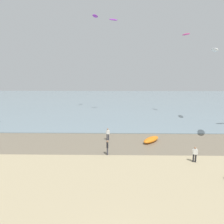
# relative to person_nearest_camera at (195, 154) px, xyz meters

# --- Properties ---
(wet_sand_strip) EXTENTS (120.00, 8.42, 0.01)m
(wet_sand_strip) POSITION_rel_person_nearest_camera_xyz_m (-8.16, 5.93, -0.91)
(wet_sand_strip) COLOR #7A6D59
(wet_sand_strip) RESTS_ON ground
(sea) EXTENTS (160.00, 70.00, 0.10)m
(sea) POSITION_rel_person_nearest_camera_xyz_m (-8.16, 45.14, -0.87)
(sea) COLOR gray
(sea) RESTS_ON ground
(person_nearest_camera) EXTENTS (0.55, 0.31, 1.71)m
(person_nearest_camera) POSITION_rel_person_nearest_camera_xyz_m (0.00, 0.00, 0.00)
(person_nearest_camera) COLOR #232328
(person_nearest_camera) RESTS_ON ground
(person_mid_beach) EXTENTS (0.54, 0.33, 1.71)m
(person_mid_beach) POSITION_rel_person_nearest_camera_xyz_m (-9.51, 7.07, 0.00)
(person_mid_beach) COLOR #383842
(person_mid_beach) RESTS_ON ground
(person_by_waterline) EXTENTS (0.23, 0.57, 1.71)m
(person_by_waterline) POSITION_rel_person_nearest_camera_xyz_m (-9.36, 1.86, 0.00)
(person_by_waterline) COLOR #383842
(person_by_waterline) RESTS_ON ground
(grounded_kite) EXTENTS (3.04, 3.30, 0.66)m
(grounded_kite) POSITION_rel_person_nearest_camera_xyz_m (-3.54, 6.41, -0.59)
(grounded_kite) COLOR orange
(grounded_kite) RESTS_ON ground
(kite_aloft_0) EXTENTS (2.06, 1.51, 0.52)m
(kite_aloft_0) POSITION_rel_person_nearest_camera_xyz_m (-8.94, 24.85, 19.07)
(kite_aloft_0) COLOR purple
(kite_aloft_1) EXTENTS (1.59, 3.14, 0.86)m
(kite_aloft_1) POSITION_rel_person_nearest_camera_xyz_m (8.74, 16.85, 12.25)
(kite_aloft_1) COLOR white
(kite_aloft_3) EXTENTS (1.52, 2.21, 0.37)m
(kite_aloft_3) POSITION_rel_person_nearest_camera_xyz_m (5.76, 23.56, 15.93)
(kite_aloft_3) COLOR #E54C99
(kite_aloft_4) EXTENTS (1.64, 2.47, 0.66)m
(kite_aloft_4) POSITION_rel_person_nearest_camera_xyz_m (-13.05, 28.76, 20.73)
(kite_aloft_4) COLOR purple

